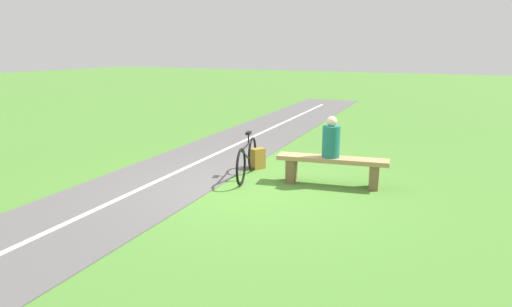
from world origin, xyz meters
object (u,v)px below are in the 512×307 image
at_px(bench, 332,166).
at_px(person_seated, 331,140).
at_px(bicycle, 247,159).
at_px(backpack, 257,159).

distance_m(bench, person_seated, 0.47).
height_order(bench, person_seated, person_seated).
height_order(bicycle, backpack, bicycle).
relative_size(person_seated, backpack, 1.75).
distance_m(bench, bicycle, 1.61).
distance_m(person_seated, bicycle, 1.64).
height_order(person_seated, backpack, person_seated).
relative_size(bench, bicycle, 1.22).
bearing_deg(backpack, bicycle, 100.31).
bearing_deg(bicycle, backpack, 174.49).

